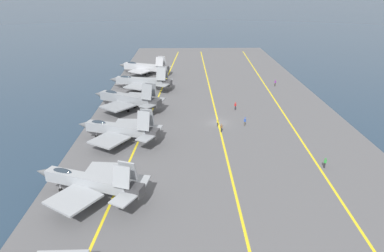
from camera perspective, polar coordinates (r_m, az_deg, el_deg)
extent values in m
plane|color=#23384C|center=(70.25, 4.38, 0.23)|extent=(2000.00, 2000.00, 0.00)
cube|color=#565659|center=(70.18, 4.38, 0.38)|extent=(175.47, 53.34, 0.40)
cube|color=yellow|center=(72.99, 15.93, 0.61)|extent=(157.82, 6.31, 0.01)
cube|color=yellow|center=(70.10, 4.39, 0.54)|extent=(157.92, 0.36, 0.01)
cube|color=yellow|center=(70.23, -7.61, 0.44)|extent=(157.59, 10.97, 0.01)
cube|color=#93999E|center=(47.04, -17.17, -8.72)|extent=(5.49, 11.69, 1.56)
cone|color=#5B5E60|center=(51.07, -23.57, -7.07)|extent=(2.16, 2.61, 1.49)
cube|color=#38383A|center=(43.67, -9.44, -10.55)|extent=(2.34, 2.42, 1.33)
ellipsoid|color=#232D38|center=(48.71, -20.78, -7.08)|extent=(1.79, 3.01, 0.86)
cube|color=#93999E|center=(44.87, -19.15, -11.42)|extent=(7.17, 7.15, 0.28)
cube|color=#93999E|center=(49.44, -14.50, -7.45)|extent=(5.69, 5.63, 0.28)
cube|color=#93999E|center=(42.49, -11.69, -8.31)|extent=(1.57, 2.40, 2.73)
cube|color=#93999E|center=(43.71, -10.63, -7.29)|extent=(1.57, 2.40, 2.73)
cube|color=#93999E|center=(42.32, -11.41, -11.92)|extent=(3.54, 3.34, 0.20)
cube|color=#93999E|center=(45.48, -8.71, -9.03)|extent=(3.14, 2.69, 0.20)
cylinder|color=#B2B2B7|center=(50.38, -21.11, -9.33)|extent=(0.16, 0.16, 1.86)
cylinder|color=black|center=(50.70, -21.01, -9.94)|extent=(0.41, 0.64, 0.60)
cylinder|color=#B2B2B7|center=(46.57, -16.47, -11.47)|extent=(0.16, 0.16, 1.86)
cylinder|color=black|center=(46.92, -16.38, -12.10)|extent=(0.41, 0.64, 0.60)
cylinder|color=#B2B2B7|center=(48.05, -15.00, -10.14)|extent=(0.16, 0.16, 1.86)
cylinder|color=black|center=(48.39, -14.92, -10.76)|extent=(0.41, 0.64, 0.60)
cube|color=gray|center=(62.43, -12.42, -0.46)|extent=(5.15, 11.65, 1.67)
cone|color=#5B5E60|center=(65.84, -17.63, 0.21)|extent=(2.19, 2.59, 1.59)
cube|color=#38383A|center=(59.54, -6.52, -1.22)|extent=(2.41, 2.39, 1.42)
ellipsoid|color=#232D38|center=(63.86, -15.29, 0.56)|extent=(1.74, 2.99, 0.92)
cube|color=gray|center=(59.67, -13.64, -2.26)|extent=(7.26, 7.15, 0.28)
cube|color=gray|center=(65.32, -10.62, 0.23)|extent=(5.73, 5.40, 0.28)
cube|color=gray|center=(58.32, -8.11, 0.84)|extent=(1.63, 2.41, 3.28)
cube|color=gray|center=(59.81, -7.43, 1.44)|extent=(1.63, 2.41, 3.28)
cube|color=gray|center=(57.86, -7.81, -2.02)|extent=(3.51, 3.26, 0.20)
cube|color=gray|center=(61.60, -6.14, -0.36)|extent=(3.07, 2.57, 0.20)
cylinder|color=#B2B2B7|center=(65.16, -15.67, -1.33)|extent=(0.16, 0.16, 1.54)
cylinder|color=black|center=(65.35, -15.63, -1.70)|extent=(0.39, 0.64, 0.60)
cylinder|color=#B2B2B7|center=(61.60, -11.84, -2.37)|extent=(0.16, 0.16, 1.54)
cylinder|color=black|center=(61.80, -11.80, -2.76)|extent=(0.39, 0.64, 0.60)
cylinder|color=#B2B2B7|center=(63.47, -10.87, -1.52)|extent=(0.16, 0.16, 1.54)
cylinder|color=black|center=(63.66, -10.84, -1.90)|extent=(0.39, 0.64, 0.60)
cube|color=gray|center=(78.18, -10.98, 4.54)|extent=(7.29, 12.33, 1.84)
cone|color=#5B5E60|center=(82.62, -15.22, 5.14)|extent=(2.64, 2.95, 1.75)
cube|color=#38383A|center=(74.15, -6.15, 3.83)|extent=(2.82, 2.80, 1.57)
ellipsoid|color=#232D38|center=(80.19, -13.31, 5.46)|extent=(2.28, 3.25, 1.01)
cube|color=gray|center=(75.30, -12.30, 3.25)|extent=(7.86, 7.85, 0.28)
cube|color=gray|center=(81.02, -9.19, 4.87)|extent=(6.64, 6.60, 0.28)
cube|color=gray|center=(73.28, -7.56, 5.65)|extent=(1.95, 2.61, 3.24)
cube|color=gray|center=(74.85, -6.77, 6.05)|extent=(1.95, 2.61, 3.24)
cube|color=gray|center=(72.54, -7.44, 3.34)|extent=(3.69, 3.61, 0.20)
cube|color=gray|center=(76.29, -5.60, 4.40)|extent=(3.36, 3.11, 0.20)
cylinder|color=#B2B2B7|center=(81.50, -13.64, 3.77)|extent=(0.16, 0.16, 1.64)
cylinder|color=black|center=(81.66, -13.60, 3.43)|extent=(0.46, 0.64, 0.60)
cylinder|color=#B2B2B7|center=(77.02, -10.64, 2.92)|extent=(0.16, 0.16, 1.64)
cylinder|color=black|center=(77.19, -10.62, 2.56)|extent=(0.46, 0.64, 0.60)
cylinder|color=#B2B2B7|center=(79.00, -9.58, 3.50)|extent=(0.16, 0.16, 1.64)
cylinder|color=black|center=(79.17, -9.56, 3.15)|extent=(0.46, 0.64, 0.60)
cube|color=gray|center=(92.74, -8.70, 7.40)|extent=(4.75, 12.95, 1.74)
cone|color=#5B5E60|center=(95.65, -12.94, 7.55)|extent=(2.18, 2.76, 1.65)
cube|color=#38383A|center=(90.32, -4.11, 7.19)|extent=(2.44, 2.51, 1.48)
ellipsoid|color=#232D38|center=(93.99, -10.99, 7.97)|extent=(1.67, 3.28, 0.96)
cube|color=gray|center=(89.86, -9.14, 6.50)|extent=(6.74, 7.12, 0.28)
cube|color=gray|center=(95.63, -7.75, 7.57)|extent=(4.71, 5.60, 0.28)
cube|color=gray|center=(89.23, -5.19, 8.66)|extent=(1.56, 2.61, 3.31)
cube|color=gray|center=(90.92, -4.84, 8.93)|extent=(1.56, 2.61, 3.31)
cube|color=gray|center=(88.38, -4.85, 6.82)|extent=(3.55, 3.36, 0.20)
cube|color=gray|center=(92.56, -4.02, 7.58)|extent=(2.95, 2.62, 0.20)
cylinder|color=#B2B2B7|center=(94.96, -11.37, 6.58)|extent=(0.16, 0.16, 1.44)
cylinder|color=black|center=(95.07, -11.35, 6.33)|extent=(0.36, 0.64, 0.60)
cylinder|color=#B2B2B7|center=(91.62, -8.14, 6.21)|extent=(0.16, 0.16, 1.44)
cylinder|color=black|center=(91.74, -8.13, 5.96)|extent=(0.36, 0.64, 0.60)
cylinder|color=#B2B2B7|center=(93.81, -7.63, 6.63)|extent=(0.16, 0.16, 1.44)
cylinder|color=black|center=(93.93, -7.61, 6.38)|extent=(0.36, 0.64, 0.60)
cube|color=#A8AAAF|center=(108.76, -8.15, 9.72)|extent=(6.24, 12.39, 1.83)
cone|color=#5B5E60|center=(112.31, -11.51, 9.91)|extent=(2.48, 2.85, 1.74)
cube|color=#38383A|center=(105.53, -4.50, 9.48)|extent=(2.70, 2.66, 1.55)
ellipsoid|color=#232D38|center=(110.38, -9.97, 10.26)|extent=(2.04, 3.22, 1.01)
cube|color=#A8AAAF|center=(105.94, -8.74, 9.01)|extent=(6.90, 7.10, 0.28)
cube|color=#A8AAAF|center=(111.48, -7.17, 9.77)|extent=(5.25, 5.97, 0.28)
cube|color=#A8AAAF|center=(104.74, -5.45, 10.62)|extent=(1.65, 2.53, 2.69)
cube|color=#A8AAAF|center=(106.44, -5.01, 10.83)|extent=(1.65, 2.53, 2.69)
cube|color=#A8AAAF|center=(103.69, -5.29, 9.22)|extent=(3.63, 3.48, 0.20)
cube|color=#A8AAAF|center=(107.79, -4.25, 9.77)|extent=(3.21, 2.87, 0.20)
cylinder|color=#B2B2B7|center=(111.35, -10.27, 9.02)|extent=(0.16, 0.16, 1.46)
cylinder|color=black|center=(111.45, -10.25, 8.81)|extent=(0.42, 0.64, 0.60)
cylinder|color=#B2B2B7|center=(107.45, -7.81, 8.68)|extent=(0.16, 0.16, 1.46)
cylinder|color=black|center=(107.55, -7.80, 8.46)|extent=(0.42, 0.64, 0.60)
cylinder|color=#B2B2B7|center=(109.66, -7.20, 8.99)|extent=(0.16, 0.16, 1.46)
cylinder|color=black|center=(109.76, -7.19, 8.78)|extent=(0.42, 0.64, 0.60)
cylinder|color=#232328|center=(65.68, 4.90, -0.66)|extent=(0.24, 0.24, 0.84)
cube|color=brown|center=(65.42, 4.92, -0.11)|extent=(0.45, 0.46, 0.52)
sphere|color=beige|center=(65.27, 4.93, 0.20)|extent=(0.22, 0.22, 0.22)
sphere|color=brown|center=(65.24, 4.93, 0.25)|extent=(0.24, 0.24, 0.24)
cylinder|color=#383328|center=(68.27, 4.29, 0.28)|extent=(0.24, 0.24, 0.81)
cube|color=yellow|center=(68.02, 4.30, 0.81)|extent=(0.46, 0.41, 0.53)
sphere|color=tan|center=(67.88, 4.31, 1.12)|extent=(0.22, 0.22, 0.22)
sphere|color=yellow|center=(67.85, 4.31, 1.16)|extent=(0.24, 0.24, 0.24)
cylinder|color=#383328|center=(98.09, 13.68, 6.74)|extent=(0.24, 0.24, 0.93)
cube|color=purple|center=(97.89, 13.72, 7.16)|extent=(0.44, 0.46, 0.59)
sphere|color=#9E7051|center=(97.79, 13.74, 7.40)|extent=(0.22, 0.22, 0.22)
sphere|color=purple|center=(97.77, 13.74, 7.44)|extent=(0.24, 0.24, 0.24)
cylinder|color=#232328|center=(56.87, 21.23, -6.11)|extent=(0.24, 0.24, 0.87)
cube|color=green|center=(56.56, 21.33, -5.49)|extent=(0.37, 0.45, 0.53)
sphere|color=#9E7051|center=(56.38, 21.39, -5.14)|extent=(0.22, 0.22, 0.22)
sphere|color=green|center=(56.35, 21.40, -5.08)|extent=(0.24, 0.24, 0.24)
cylinder|color=#4C473D|center=(69.02, 8.79, 0.37)|extent=(0.24, 0.24, 0.93)
cube|color=#284CB2|center=(68.73, 8.83, 0.97)|extent=(0.43, 0.46, 0.61)
sphere|color=beige|center=(68.58, 8.85, 1.30)|extent=(0.22, 0.22, 0.22)
sphere|color=#284CB2|center=(68.56, 8.85, 1.35)|extent=(0.24, 0.24, 0.24)
cylinder|color=#232328|center=(77.56, 7.22, 3.00)|extent=(0.24, 0.24, 0.94)
cube|color=red|center=(77.31, 7.25, 3.52)|extent=(0.44, 0.46, 0.56)
sphere|color=tan|center=(77.18, 7.26, 3.81)|extent=(0.22, 0.22, 0.22)
sphere|color=red|center=(77.16, 7.27, 3.85)|extent=(0.24, 0.24, 0.24)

